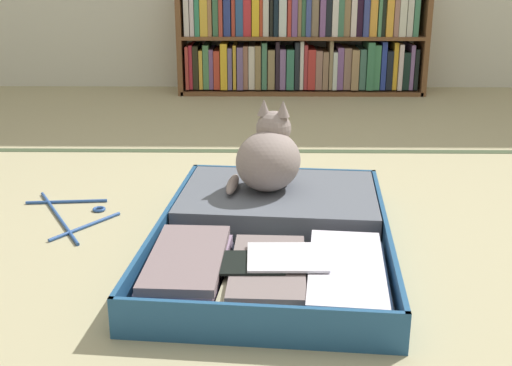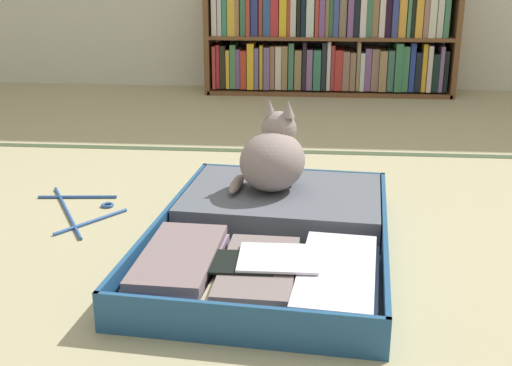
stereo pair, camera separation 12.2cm
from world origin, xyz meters
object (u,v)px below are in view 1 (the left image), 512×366
(open_suitcase, at_px, (274,231))
(black_cat, at_px, (269,157))
(clothes_hanger, at_px, (72,214))
(bookshelf, at_px, (301,38))

(open_suitcase, relative_size, black_cat, 3.58)
(black_cat, bearing_deg, open_suitcase, -86.36)
(black_cat, distance_m, clothes_hanger, 0.64)
(clothes_hanger, bearing_deg, open_suitcase, -18.64)
(bookshelf, distance_m, clothes_hanger, 2.23)
(open_suitcase, xyz_separation_m, clothes_hanger, (-0.62, 0.21, -0.04))
(bookshelf, distance_m, black_cat, 2.06)
(open_suitcase, xyz_separation_m, black_cat, (-0.01, 0.21, 0.15))
(open_suitcase, relative_size, clothes_hanger, 2.34)
(bookshelf, xyz_separation_m, open_suitcase, (-0.19, -2.26, -0.28))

